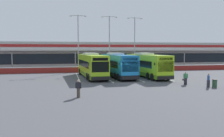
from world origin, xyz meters
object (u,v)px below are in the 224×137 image
object	(u,v)px
coach_bus_centre	(147,66)
pedestrian_in_dark_coat	(78,88)
lamp_post_east	(135,40)
pedestrian_with_handbag	(185,78)
pedestrian_child	(208,80)
lamp_post_centre	(109,40)
lamp_post_west	(78,39)
coach_bus_left_centre	(117,66)
litter_bin	(215,83)
coach_bus_leftmost	(92,66)

from	to	relation	value
coach_bus_centre	pedestrian_in_dark_coat	world-z (taller)	coach_bus_centre
lamp_post_east	pedestrian_with_handbag	bearing A→B (deg)	-89.43
pedestrian_child	lamp_post_centre	bearing A→B (deg)	107.97
lamp_post_west	pedestrian_in_dark_coat	bearing A→B (deg)	-93.04
pedestrian_in_dark_coat	pedestrian_with_handbag	bearing A→B (deg)	20.68
coach_bus_centre	pedestrian_in_dark_coat	size ratio (longest dim) A/B	7.60
coach_bus_left_centre	lamp_post_west	size ratio (longest dim) A/B	1.12
pedestrian_in_dark_coat	pedestrian_child	world-z (taller)	same
lamp_post_west	pedestrian_child	bearing A→B (deg)	-58.70
pedestrian_with_handbag	lamp_post_centre	distance (m)	21.43
litter_bin	coach_bus_centre	bearing A→B (deg)	109.75
coach_bus_leftmost	lamp_post_centre	xyz separation A→B (m)	(4.69, 10.09, 4.50)
pedestrian_with_handbag	pedestrian_child	size ratio (longest dim) A/B	1.00
pedestrian_with_handbag	coach_bus_centre	bearing A→B (deg)	101.52
coach_bus_left_centre	pedestrian_in_dark_coat	distance (m)	16.12
lamp_post_east	litter_bin	world-z (taller)	lamp_post_east
pedestrian_in_dark_coat	litter_bin	xyz separation A→B (m)	(15.52, 2.53, -0.41)
pedestrian_in_dark_coat	pedestrian_child	bearing A→B (deg)	10.02
coach_bus_leftmost	lamp_post_centre	distance (m)	12.01
coach_bus_centre	lamp_post_west	size ratio (longest dim) A/B	1.12
coach_bus_centre	lamp_post_west	xyz separation A→B (m)	(-10.15, 10.89, 4.50)
pedestrian_in_dark_coat	lamp_post_west	distance (m)	25.36
pedestrian_with_handbag	lamp_post_east	distance (m)	21.42
coach_bus_left_centre	pedestrian_with_handbag	distance (m)	11.59
lamp_post_east	litter_bin	distance (m)	24.04
litter_bin	lamp_post_west	bearing A→B (deg)	122.61
lamp_post_east	coach_bus_centre	bearing A→B (deg)	-97.64
pedestrian_with_handbag	pedestrian_in_dark_coat	world-z (taller)	same
coach_bus_left_centre	coach_bus_leftmost	bearing A→B (deg)	176.36
litter_bin	lamp_post_centre	bearing A→B (deg)	109.64
coach_bus_left_centre	lamp_post_east	size ratio (longest dim) A/B	1.12
litter_bin	pedestrian_child	bearing A→B (deg)	174.32
coach_bus_left_centre	litter_bin	distance (m)	14.93
pedestrian_in_dark_coat	litter_bin	bearing A→B (deg)	9.27
pedestrian_in_dark_coat	lamp_post_west	xyz separation A→B (m)	(1.31, 24.74, 5.42)
coach_bus_leftmost	pedestrian_child	bearing A→B (deg)	-45.70
coach_bus_left_centre	pedestrian_in_dark_coat	world-z (taller)	coach_bus_left_centre
coach_bus_leftmost	lamp_post_centre	bearing A→B (deg)	65.06
coach_bus_left_centre	coach_bus_centre	distance (m)	4.71
coach_bus_centre	pedestrian_with_handbag	size ratio (longest dim) A/B	7.60
litter_bin	coach_bus_left_centre	bearing A→B (deg)	125.86
pedestrian_with_handbag	litter_bin	size ratio (longest dim) A/B	1.74
lamp_post_west	lamp_post_east	xyz separation A→B (m)	(11.74, 0.99, 0.00)
pedestrian_child	lamp_post_west	distance (m)	26.46
lamp_post_west	lamp_post_centre	size ratio (longest dim) A/B	1.00
lamp_post_west	lamp_post_east	bearing A→B (deg)	4.80
pedestrian_with_handbag	pedestrian_in_dark_coat	xyz separation A→B (m)	(-13.26, -5.01, 0.02)
lamp_post_west	lamp_post_centre	bearing A→B (deg)	1.72
lamp_post_centre	lamp_post_east	bearing A→B (deg)	8.23
coach_bus_centre	pedestrian_in_dark_coat	xyz separation A→B (m)	(-11.46, -13.85, -0.91)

